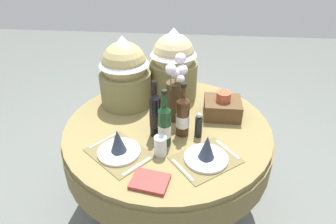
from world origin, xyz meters
TOP-DOWN VIEW (x-y plane):
  - ground at (0.00, 0.00)m, footprint 8.00×8.00m
  - dining_table at (0.00, 0.00)m, footprint 1.33×1.33m
  - place_setting_left at (-0.25, -0.30)m, footprint 0.43×0.42m
  - place_setting_right at (0.24, -0.31)m, footprint 0.43×0.41m
  - flower_vase at (0.04, 0.08)m, footprint 0.13×0.20m
  - wine_bottle_left at (-0.06, -0.10)m, footprint 0.07×0.07m
  - wine_bottle_centre at (-0.00, -0.19)m, footprint 0.08×0.08m
  - wine_bottle_right at (0.10, -0.08)m, footprint 0.08×0.08m
  - tumbler_mid at (-0.01, -0.28)m, footprint 0.07×0.07m
  - pepper_mill at (0.19, -0.10)m, footprint 0.04×0.04m
  - book_on_table at (-0.04, -0.51)m, footprint 0.21×0.17m
  - gift_tub_back_left at (-0.31, 0.26)m, footprint 0.36×0.36m
  - gift_tub_back_centre at (0.01, 0.40)m, footprint 0.34×0.34m
  - woven_basket_side_right at (0.35, 0.15)m, footprint 0.24×0.21m

SIDE VIEW (x-z plane):
  - ground at x=0.00m, z-range 0.00..0.00m
  - dining_table at x=0.00m, z-range 0.22..0.94m
  - book_on_table at x=-0.04m, z-range 0.72..0.74m
  - place_setting_left at x=-0.25m, z-range 0.69..0.85m
  - place_setting_right at x=0.24m, z-range 0.69..0.85m
  - tumbler_mid at x=-0.01m, z-range 0.72..0.84m
  - woven_basket_side_right at x=0.35m, z-range 0.70..0.87m
  - pepper_mill at x=0.19m, z-range 0.71..0.88m
  - wine_bottle_centre at x=0.00m, z-range 0.68..1.03m
  - wine_bottle_right at x=0.10m, z-range 0.68..1.03m
  - wine_bottle_left at x=-0.06m, z-range 0.68..1.04m
  - flower_vase at x=0.04m, z-range 0.71..1.15m
  - gift_tub_back_left at x=-0.31m, z-range 0.73..1.22m
  - gift_tub_back_centre at x=0.01m, z-range 0.73..1.24m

